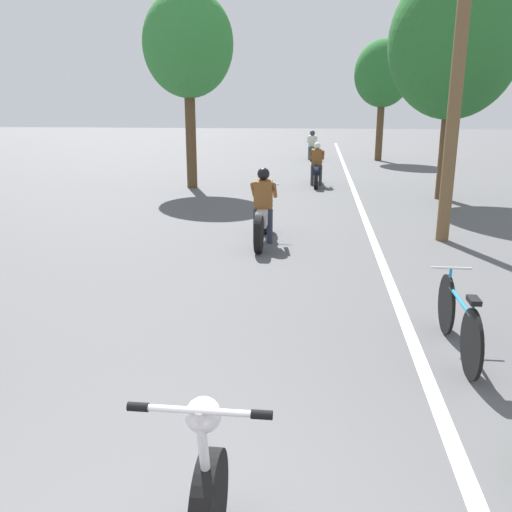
{
  "coord_description": "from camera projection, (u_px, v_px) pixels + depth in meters",
  "views": [
    {
      "loc": [
        0.71,
        -1.7,
        2.54
      ],
      "look_at": [
        0.04,
        4.11,
        0.9
      ],
      "focal_mm": 38.0,
      "sensor_mm": 36.0,
      "label": 1
    }
  ],
  "objects": [
    {
      "name": "lane_stripe_edge",
      "position": [
        361.0,
        208.0,
        13.77
      ],
      "size": [
        0.14,
        48.0,
        0.01
      ],
      "primitive_type": "cube",
      "color": "white",
      "rests_on": "ground"
    },
    {
      "name": "utility_pole",
      "position": [
        457.0,
        77.0,
        9.71
      ],
      "size": [
        1.1,
        0.24,
        5.87
      ],
      "color": "brown",
      "rests_on": "ground"
    },
    {
      "name": "roadside_tree_right_near",
      "position": [
        455.0,
        43.0,
        14.04
      ],
      "size": [
        3.42,
        3.08,
        6.07
      ],
      "color": "#513A23",
      "rests_on": "ground"
    },
    {
      "name": "roadside_tree_right_far",
      "position": [
        383.0,
        74.0,
        24.49
      ],
      "size": [
        2.59,
        2.33,
        5.39
      ],
      "color": "#513A23",
      "rests_on": "ground"
    },
    {
      "name": "roadside_tree_left",
      "position": [
        188.0,
        45.0,
        16.08
      ],
      "size": [
        2.71,
        2.44,
        5.85
      ],
      "color": "#513A23",
      "rests_on": "ground"
    },
    {
      "name": "motorcycle_rider_lead",
      "position": [
        263.0,
        215.0,
        10.22
      ],
      "size": [
        0.5,
        2.19,
        1.42
      ],
      "color": "black",
      "rests_on": "ground"
    },
    {
      "name": "motorcycle_rider_mid",
      "position": [
        316.0,
        169.0,
        17.52
      ],
      "size": [
        0.5,
        2.21,
        1.38
      ],
      "color": "black",
      "rests_on": "ground"
    },
    {
      "name": "motorcycle_rider_far",
      "position": [
        312.0,
        149.0,
        25.77
      ],
      "size": [
        0.5,
        2.02,
        1.37
      ],
      "color": "black",
      "rests_on": "ground"
    },
    {
      "name": "bicycle_parked",
      "position": [
        458.0,
        320.0,
        5.64
      ],
      "size": [
        0.44,
        1.76,
        0.81
      ],
      "color": "black",
      "rests_on": "ground"
    }
  ]
}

